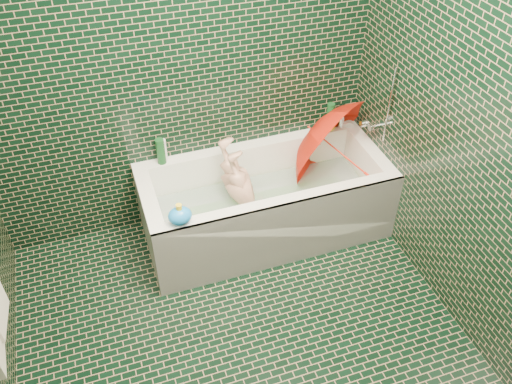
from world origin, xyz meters
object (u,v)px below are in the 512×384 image
object	(u,v)px
bathtub	(266,209)
bath_toy	(180,215)
rubber_duck	(331,126)
umbrella	(341,153)
child	(246,198)

from	to	relation	value
bathtub	bath_toy	bearing A→B (deg)	-155.43
rubber_duck	bath_toy	size ratio (longest dim) A/B	0.60
rubber_duck	bath_toy	bearing A→B (deg)	-166.10
bath_toy	umbrella	bearing A→B (deg)	38.26
child	rubber_duck	size ratio (longest dim) A/B	8.68
bathtub	umbrella	distance (m)	0.66
child	bath_toy	size ratio (longest dim) A/B	5.20
bath_toy	bathtub	bearing A→B (deg)	47.44
umbrella	bath_toy	world-z (taller)	umbrella
bathtub	bath_toy	xyz separation A→B (m)	(-0.66, -0.30, 0.40)
child	rubber_duck	world-z (taller)	rubber_duck
bathtub	umbrella	size ratio (longest dim) A/B	2.43
child	umbrella	distance (m)	0.74
bathtub	bath_toy	distance (m)	0.83
child	rubber_duck	xyz separation A→B (m)	(0.75, 0.26, 0.28)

